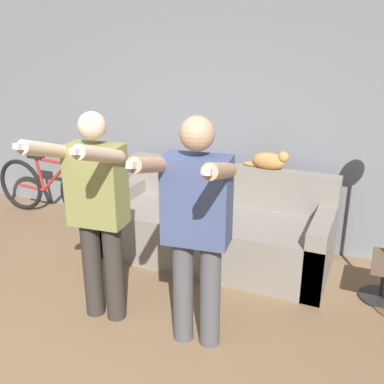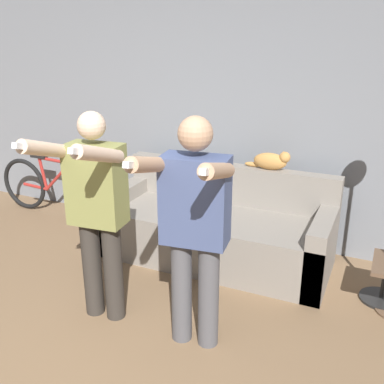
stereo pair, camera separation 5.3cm
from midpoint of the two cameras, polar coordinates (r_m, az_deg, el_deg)
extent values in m
cube|color=gray|center=(4.54, 1.28, 10.42)|extent=(10.00, 0.05, 2.60)
cube|color=gray|center=(4.20, 2.55, -5.73)|extent=(2.08, 0.83, 0.47)
cube|color=gray|center=(4.34, 4.27, 1.12)|extent=(2.08, 0.14, 0.38)
cube|color=gray|center=(4.57, -8.72, -2.80)|extent=(0.16, 0.83, 0.61)
cube|color=gray|center=(3.97, 15.68, -7.00)|extent=(0.16, 0.83, 0.61)
cylinder|color=#38332D|center=(3.46, -12.95, -9.46)|extent=(0.14, 0.14, 0.76)
cylinder|color=#38332D|center=(3.38, -10.36, -10.00)|extent=(0.14, 0.14, 0.76)
cube|color=#8C8E4C|center=(3.15, -12.50, 0.85)|extent=(0.41, 0.26, 0.57)
sphere|color=beige|center=(3.05, -13.08, 8.19)|extent=(0.19, 0.19, 0.19)
cylinder|color=beige|center=(2.98, -18.27, 5.09)|extent=(0.14, 0.51, 0.24)
cube|color=white|center=(2.78, -21.27, 5.35)|extent=(0.05, 0.13, 0.07)
cylinder|color=beige|center=(2.78, -12.08, 4.66)|extent=(0.14, 0.51, 0.24)
cube|color=white|center=(2.57, -14.81, 4.93)|extent=(0.05, 0.13, 0.07)
cylinder|color=#56565B|center=(3.12, -1.63, -12.40)|extent=(0.14, 0.14, 0.76)
cylinder|color=#56565B|center=(3.08, 1.81, -12.93)|extent=(0.14, 0.14, 0.76)
cube|color=#475684|center=(2.80, 0.08, -1.10)|extent=(0.44, 0.27, 0.57)
sphere|color=tan|center=(2.67, 0.08, 7.42)|extent=(0.21, 0.21, 0.21)
cylinder|color=tan|center=(2.55, -5.77, 3.45)|extent=(0.15, 0.51, 0.22)
cube|color=white|center=(2.32, -8.05, 3.41)|extent=(0.05, 0.13, 0.07)
cylinder|color=tan|center=(2.43, 3.00, 2.71)|extent=(0.15, 0.51, 0.22)
cube|color=white|center=(2.19, 1.54, 2.60)|extent=(0.05, 0.13, 0.07)
ellipsoid|color=tan|center=(4.16, 9.36, 3.92)|extent=(0.31, 0.12, 0.15)
sphere|color=tan|center=(4.12, 11.15, 4.39)|extent=(0.10, 0.10, 0.10)
ellipsoid|color=tan|center=(4.23, 7.27, 3.54)|extent=(0.17, 0.04, 0.04)
cone|color=tan|center=(4.09, 10.89, 4.87)|extent=(0.03, 0.03, 0.03)
cone|color=tan|center=(4.13, 11.00, 4.99)|extent=(0.03, 0.03, 0.03)
cylinder|color=black|center=(4.02, 22.38, -12.23)|extent=(0.34, 0.34, 0.02)
torus|color=black|center=(5.15, -13.89, -0.41)|extent=(0.62, 0.05, 0.62)
torus|color=black|center=(5.73, -21.15, 0.86)|extent=(0.62, 0.05, 0.62)
cylinder|color=#B72D28|center=(5.33, -17.26, 1.81)|extent=(0.40, 0.04, 0.38)
cylinder|color=#B72D28|center=(5.47, -19.01, 2.15)|extent=(0.10, 0.04, 0.38)
cylinder|color=#B72D28|center=(5.29, -17.72, 3.77)|extent=(0.44, 0.04, 0.05)
cylinder|color=#B72D28|center=(5.61, -19.88, 0.57)|extent=(0.34, 0.04, 0.05)
cylinder|color=#B72D28|center=(5.15, -14.88, 1.53)|extent=(0.22, 0.04, 0.36)
cube|color=black|center=(5.43, -19.50, 4.27)|extent=(0.20, 0.07, 0.04)
camera|label=1|loc=(0.03, -90.44, -0.16)|focal=42.00mm
camera|label=2|loc=(0.03, 89.56, 0.16)|focal=42.00mm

